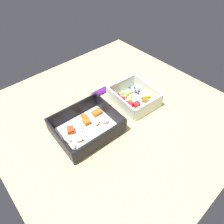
# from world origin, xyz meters

# --- Properties ---
(table_surface) EXTENTS (0.80, 0.80, 0.02)m
(table_surface) POSITION_xyz_m (0.00, 0.00, 0.01)
(table_surface) COLOR tan
(table_surface) RESTS_ON ground
(pasta_container) EXTENTS (0.21, 0.17, 0.06)m
(pasta_container) POSITION_xyz_m (-0.12, -0.00, 0.04)
(pasta_container) COLOR white
(pasta_container) RESTS_ON table_surface
(fruit_bowl) EXTENTS (0.15, 0.17, 0.06)m
(fruit_bowl) POSITION_xyz_m (0.09, -0.01, 0.04)
(fruit_bowl) COLOR silver
(fruit_bowl) RESTS_ON table_surface
(candy_bar) EXTENTS (0.07, 0.03, 0.01)m
(candy_bar) POSITION_xyz_m (0.03, 0.12, 0.03)
(candy_bar) COLOR #51197A
(candy_bar) RESTS_ON table_surface
(paper_cup_liner) EXTENTS (0.04, 0.04, 0.02)m
(paper_cup_liner) POSITION_xyz_m (0.20, 0.03, 0.03)
(paper_cup_liner) COLOR white
(paper_cup_liner) RESTS_ON table_surface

